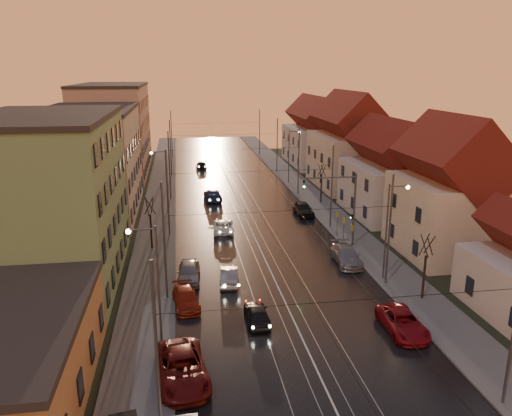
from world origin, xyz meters
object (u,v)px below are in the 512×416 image
street_lamp_1 (391,222)px  parked_left_1 (182,368)px  driving_car_2 (223,226)px  parked_right_2 (303,209)px  street_lamp_0 (153,276)px  parked_left_3 (189,272)px  driving_car_4 (202,165)px  driving_car_0 (257,314)px  parked_left_2 (186,299)px  driving_car_3 (213,195)px  traffic_light_mast (345,201)px  parked_right_1 (347,255)px  parked_right_0 (403,322)px  street_lamp_3 (291,151)px  driving_car_1 (229,276)px  street_lamp_2 (164,177)px

street_lamp_1 → parked_left_1: 20.65m
driving_car_2 → parked_right_2: parked_right_2 is taller
street_lamp_0 → parked_left_3: street_lamp_0 is taller
driving_car_4 → driving_car_0: bearing=85.9°
driving_car_2 → parked_left_2: bearing=80.1°
parked_left_1 → driving_car_3: bearing=77.1°
traffic_light_mast → parked_right_1: (-1.01, -4.14, -3.87)m
street_lamp_0 → parked_right_0: (15.79, -0.25, -4.21)m
street_lamp_3 → driving_car_1: 37.44m
street_lamp_1 → street_lamp_2: (-18.21, 20.00, 0.00)m
street_lamp_0 → parked_left_2: bearing=71.5°
street_lamp_2 → traffic_light_mast: street_lamp_2 is taller
driving_car_3 → driving_car_1: bearing=86.5°
parked_left_1 → parked_left_3: size_ratio=1.29×
driving_car_1 → driving_car_3: 26.65m
driving_car_3 → parked_left_3: parked_left_3 is taller
driving_car_1 → street_lamp_0: bearing=66.0°
driving_car_4 → parked_right_1: parked_right_1 is taller
traffic_light_mast → driving_car_3: bearing=119.5°
parked_left_3 → parked_right_2: size_ratio=0.99×
driving_car_3 → street_lamp_1: bearing=111.6°
street_lamp_1 → street_lamp_3: bearing=90.0°
parked_right_0 → street_lamp_1: bearing=75.1°
traffic_light_mast → street_lamp_3: bearing=87.7°
street_lamp_0 → parked_right_0: size_ratio=1.64×
parked_left_3 → traffic_light_mast: bearing=24.6°
driving_car_1 → driving_car_4: (0.19, 48.70, 0.01)m
driving_car_2 → parked_left_1: parked_left_1 is taller
parked_right_1 → street_lamp_3: bearing=90.0°
parked_right_1 → driving_car_4: bearing=106.7°
driving_car_1 → parked_left_2: bearing=51.4°
traffic_light_mast → parked_right_0: traffic_light_mast is taller
driving_car_1 → driving_car_3: bearing=-84.6°
street_lamp_3 → driving_car_1: (-12.83, -34.92, -4.23)m
parked_left_3 → parked_right_1: bearing=10.2°
driving_car_3 → parked_left_3: bearing=79.4°
street_lamp_2 → driving_car_1: (5.38, -18.92, -4.23)m
street_lamp_3 → parked_left_2: 41.94m
street_lamp_1 → street_lamp_3: 36.00m
driving_car_2 → parked_left_2: 17.35m
street_lamp_1 → parked_left_3: 16.67m
street_lamp_1 → parked_right_0: street_lamp_1 is taller
traffic_light_mast → parked_right_0: (-1.31, -16.25, -3.92)m
driving_car_2 → driving_car_3: (-0.17, 13.30, 0.11)m
street_lamp_1 → parked_left_2: size_ratio=1.89×
driving_car_4 → parked_left_2: bearing=80.8°
driving_car_4 → parked_left_2: size_ratio=0.91×
street_lamp_3 → traffic_light_mast: size_ratio=1.11×
street_lamp_2 → driving_car_1: 20.12m
street_lamp_3 → street_lamp_2: bearing=-138.7°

